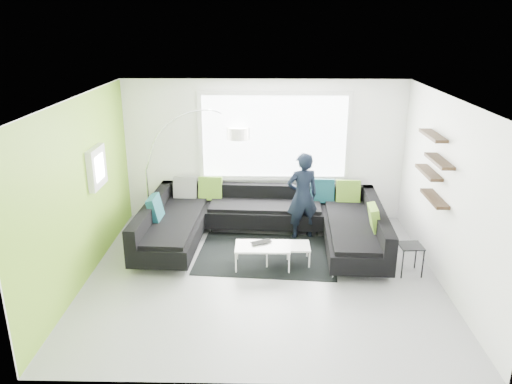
% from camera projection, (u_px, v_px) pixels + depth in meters
% --- Properties ---
extents(ground, '(5.50, 5.50, 0.00)m').
position_uv_depth(ground, '(263.00, 275.00, 7.94)').
color(ground, gray).
rests_on(ground, ground).
extents(room_shell, '(5.54, 5.04, 2.82)m').
position_uv_depth(room_shell, '(266.00, 163.00, 7.54)').
color(room_shell, white).
rests_on(room_shell, ground).
extents(sectional_sofa, '(4.31, 2.79, 0.91)m').
position_uv_depth(sectional_sofa, '(263.00, 225.00, 8.87)').
color(sectional_sofa, black).
rests_on(sectional_sofa, ground).
extents(rug, '(2.47, 1.88, 0.01)m').
position_uv_depth(rug, '(266.00, 254.00, 8.64)').
color(rug, black).
rests_on(rug, ground).
extents(coffee_table, '(1.15, 0.68, 0.38)m').
position_uv_depth(coffee_table, '(275.00, 254.00, 8.24)').
color(coffee_table, white).
rests_on(coffee_table, ground).
extents(arc_lamp, '(2.24, 1.27, 2.24)m').
position_uv_depth(arc_lamp, '(146.00, 170.00, 9.59)').
color(arc_lamp, silver).
rests_on(arc_lamp, ground).
extents(side_table, '(0.38, 0.38, 0.49)m').
position_uv_depth(side_table, '(409.00, 259.00, 7.94)').
color(side_table, black).
rests_on(side_table, ground).
extents(person, '(0.80, 0.70, 1.63)m').
position_uv_depth(person, '(302.00, 196.00, 9.08)').
color(person, black).
rests_on(person, ground).
extents(laptop, '(0.53, 0.51, 0.03)m').
position_uv_depth(laptop, '(263.00, 244.00, 8.15)').
color(laptop, black).
rests_on(laptop, coffee_table).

